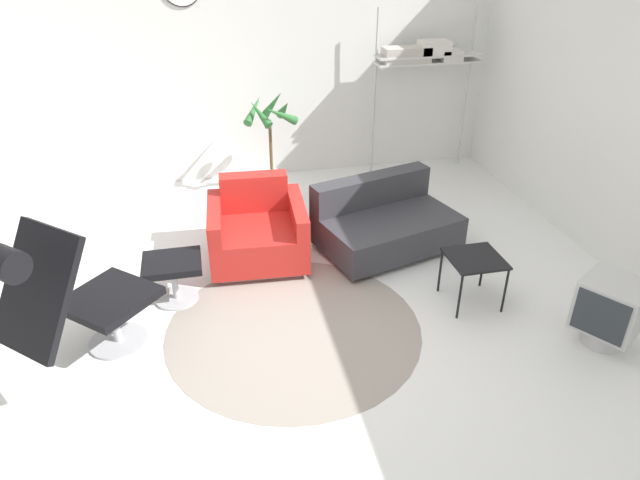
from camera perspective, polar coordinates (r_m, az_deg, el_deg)
The scene contains 11 objects.
ground_plane at distance 4.62m, azimuth -2.12°, elevation -8.22°, with size 12.00×12.00×0.00m, color white.
wall_back at distance 6.90m, azimuth -7.30°, elevation 17.35°, with size 12.00×0.09×2.80m.
round_rug at distance 4.56m, azimuth -2.64°, elevation -8.84°, with size 2.01×2.01×0.01m.
lounge_chair at distance 4.11m, azimuth -24.91°, elevation -4.42°, with size 1.13×1.18×1.24m.
ottoman at distance 4.87m, azimuth -14.51°, elevation -2.97°, with size 0.48×0.41×0.39m.
armchair_red at distance 5.33m, azimuth -6.28°, elevation 0.71°, with size 0.92×0.89×0.74m.
couch_low at distance 5.56m, azimuth 6.47°, elevation 1.55°, with size 1.45×1.15×0.65m.
side_table at distance 4.81m, azimuth 15.20°, elevation -2.14°, with size 0.43×0.43×0.43m.
crt_television at distance 4.76m, azimuth 26.98°, elevation -6.24°, with size 0.57×0.58×0.54m.
potted_plant at distance 6.62m, azimuth -4.90°, elevation 9.82°, with size 0.64×0.64×1.18m.
shelf_unit at distance 7.04m, azimuth 10.33°, elevation 17.63°, with size 1.25×0.28×1.97m.
Camera 1 is at (-0.62, -3.61, 2.83)m, focal length 32.00 mm.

